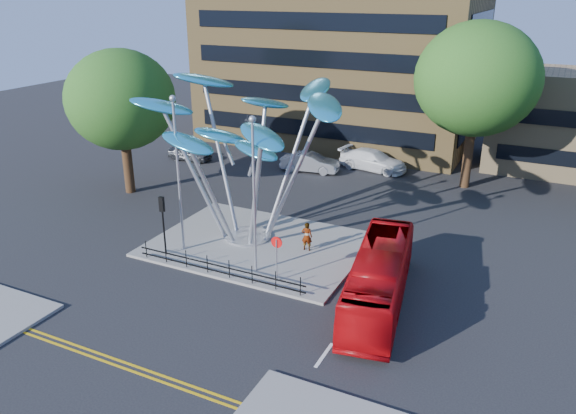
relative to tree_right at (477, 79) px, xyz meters
The scene contains 17 objects.
ground 24.75m from the tree_right, 109.98° to the right, with size 120.00×120.00×0.00m, color black.
traffic_island 20.01m from the tree_right, 119.36° to the right, with size 12.00×9.00×0.15m, color slate.
double_yellow_near 30.21m from the tree_right, 105.95° to the right, with size 40.00×0.12×0.01m, color gold.
double_yellow_far 30.49m from the tree_right, 105.78° to the right, with size 40.00×0.12×0.01m, color gold.
tree_right is the anchor object (origin of this frame).
tree_left 25.09m from the tree_right, 151.39° to the right, with size 7.60×7.60×10.32m.
leaf_sculpture 18.37m from the tree_right, 123.31° to the right, with size 12.72×9.54×9.51m.
street_lamp_left 22.49m from the tree_right, 124.05° to the right, with size 0.36×0.36×8.80m.
street_lamp_right 20.64m from the tree_right, 111.54° to the right, with size 0.36×0.36×8.30m.
traffic_light_island 24.06m from the tree_right, 123.69° to the right, with size 0.28×0.18×3.42m.
no_entry_sign_island 21.31m from the tree_right, 107.12° to the right, with size 0.60×0.10×2.45m.
pedestrian_railing_front 23.43m from the tree_right, 113.91° to the right, with size 10.00×0.06×1.00m.
red_bus 20.26m from the tree_right, 92.30° to the right, with size 2.29×9.80×2.73m, color #AC070C.
pedestrian 18.12m from the tree_right, 111.46° to the right, with size 0.62×0.40×1.69m, color gray.
parked_car_left 24.19m from the tree_right, behind, with size 1.56×3.89×1.32m, color #3B3D42.
parked_car_mid 14.19m from the tree_right, behind, with size 1.65×4.74×1.56m, color #9A9CA1.
parked_car_right 10.51m from the tree_right, behind, with size 2.31×5.67×1.65m, color silver.
Camera 1 is at (13.63, -19.97, 14.17)m, focal length 35.00 mm.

